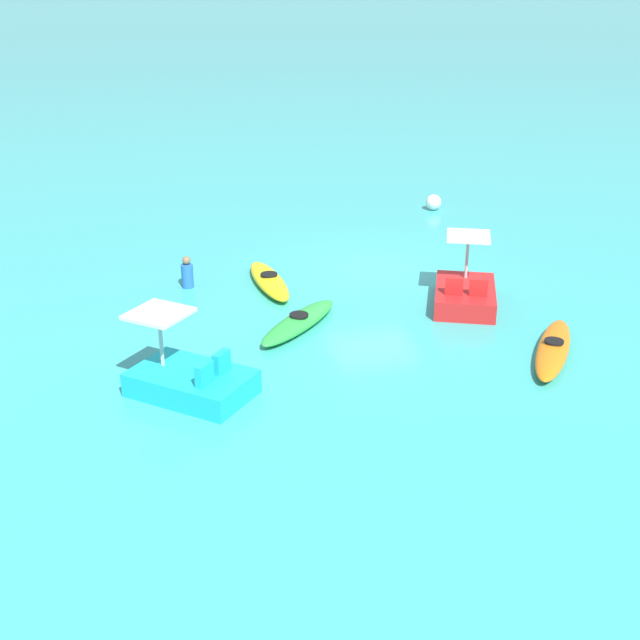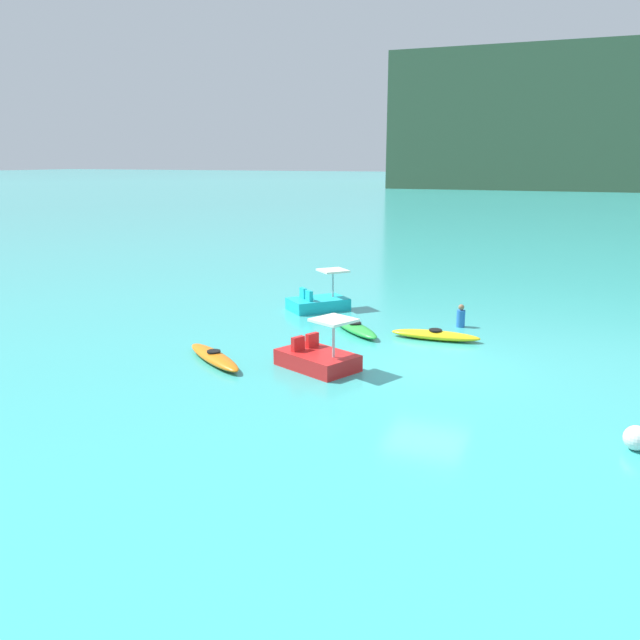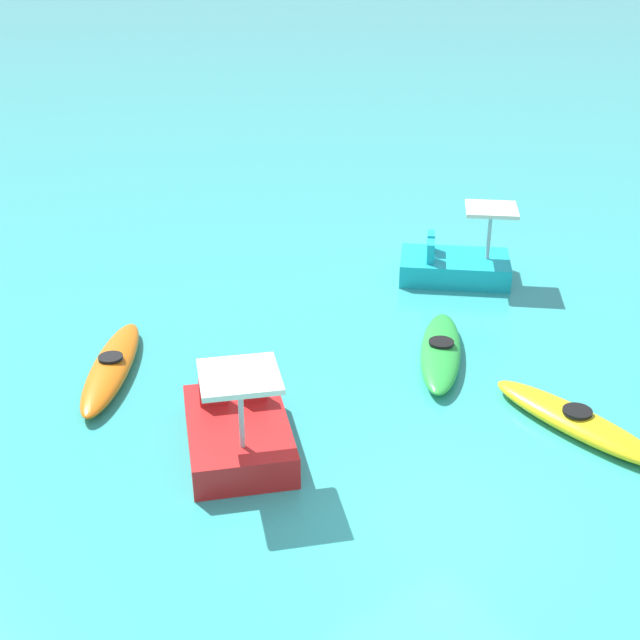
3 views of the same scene
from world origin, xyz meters
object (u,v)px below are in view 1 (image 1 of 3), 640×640
(pedal_boat_cyan, at_px, (191,379))
(person_near_shore, at_px, (187,274))
(kayak_orange, at_px, (553,349))
(pedal_boat_red, at_px, (465,293))
(kayak_green, at_px, (299,322))
(kayak_yellow, at_px, (269,281))
(buoy_white, at_px, (433,202))

(pedal_boat_cyan, distance_m, person_near_shore, 6.17)
(kayak_orange, height_order, person_near_shore, person_near_shore)
(pedal_boat_red, distance_m, pedal_boat_cyan, 7.95)
(kayak_green, distance_m, pedal_boat_red, 4.49)
(kayak_yellow, bearing_deg, pedal_boat_red, -118.72)
(kayak_green, relative_size, buoy_white, 4.99)
(person_near_shore, bearing_deg, kayak_yellow, -101.97)
(pedal_boat_red, bearing_deg, kayak_yellow, 61.28)
(buoy_white, distance_m, person_near_shore, 10.96)
(kayak_orange, bearing_deg, kayak_yellow, 42.73)
(kayak_green, xyz_separation_m, pedal_boat_cyan, (-2.72, 2.84, 0.17))
(kayak_green, relative_size, kayak_yellow, 0.87)
(person_near_shore, bearing_deg, buoy_white, -58.33)
(kayak_orange, height_order, pedal_boat_red, pedal_boat_red)
(pedal_boat_cyan, bearing_deg, pedal_boat_red, -66.71)
(kayak_green, xyz_separation_m, kayak_yellow, (2.97, 0.17, -0.00))
(kayak_yellow, xyz_separation_m, pedal_boat_cyan, (-5.69, 2.67, 0.17))
(kayak_green, relative_size, person_near_shore, 3.16)
(kayak_orange, height_order, pedal_boat_cyan, pedal_boat_cyan)
(pedal_boat_cyan, bearing_deg, kayak_yellow, -25.15)
(pedal_boat_cyan, bearing_deg, person_near_shore, -4.74)
(buoy_white, height_order, person_near_shore, person_near_shore)
(kayak_green, distance_m, person_near_shore, 4.15)
(pedal_boat_cyan, relative_size, buoy_white, 5.01)
(kayak_green, height_order, pedal_boat_cyan, pedal_boat_cyan)
(kayak_green, xyz_separation_m, kayak_orange, (-2.84, -5.19, -0.00))
(kayak_yellow, distance_m, buoy_white, 9.49)
(kayak_yellow, height_order, buoy_white, buoy_white)
(kayak_green, distance_m, pedal_boat_cyan, 3.94)
(kayak_yellow, distance_m, kayak_orange, 7.91)
(pedal_boat_red, relative_size, person_near_shore, 3.18)
(kayak_green, distance_m, kayak_orange, 5.91)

